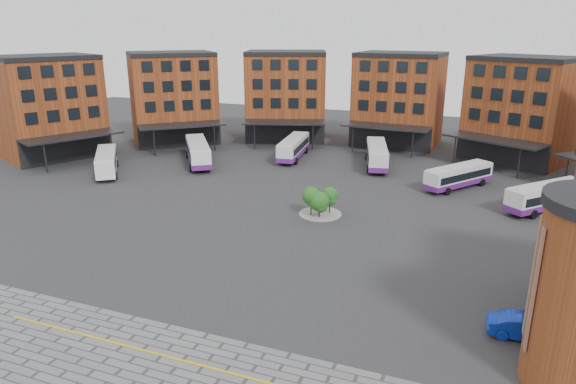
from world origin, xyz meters
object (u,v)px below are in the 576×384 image
(bus_f, at_px, (547,196))
(bus_e, at_px, (459,176))
(tree_island, at_px, (320,200))
(bus_d, at_px, (377,155))
(bus_a, at_px, (106,161))
(bus_c, at_px, (293,147))
(bus_b, at_px, (198,152))
(blue_car, at_px, (526,327))

(bus_f, bearing_deg, bus_e, -165.98)
(tree_island, bearing_deg, bus_e, 50.42)
(bus_d, distance_m, bus_f, 23.21)
(bus_a, distance_m, bus_c, 25.89)
(bus_d, distance_m, bus_e, 12.88)
(tree_island, distance_m, bus_c, 24.35)
(bus_a, bearing_deg, bus_c, 1.72)
(bus_d, relative_size, bus_e, 1.21)
(bus_a, bearing_deg, tree_island, -47.43)
(bus_b, distance_m, bus_c, 13.80)
(bus_a, height_order, blue_car, bus_a)
(bus_b, distance_m, blue_car, 50.38)
(tree_island, distance_m, bus_b, 26.16)
(bus_b, xyz_separation_m, bus_f, (43.88, -3.47, -0.18))
(bus_e, bearing_deg, tree_island, -94.49)
(bus_f, xyz_separation_m, blue_car, (-3.11, -26.11, -0.82))
(bus_d, distance_m, blue_car, 41.13)
(tree_island, relative_size, bus_f, 0.48)
(bus_a, distance_m, bus_e, 44.55)
(bus_c, bearing_deg, blue_car, -58.87)
(bus_c, bearing_deg, bus_d, -8.03)
(bus_e, height_order, bus_f, bus_f)
(bus_e, relative_size, bus_f, 1.01)
(tree_island, bearing_deg, bus_b, 148.35)
(bus_e, xyz_separation_m, blue_car, (6.02, -30.94, -0.75))
(blue_car, bearing_deg, tree_island, 45.41)
(tree_island, xyz_separation_m, bus_e, (12.48, 15.09, -0.20))
(tree_island, height_order, bus_e, tree_island)
(bus_b, height_order, bus_e, bus_b)
(bus_a, distance_m, bus_f, 52.82)
(bus_f, bearing_deg, bus_c, -157.46)
(bus_a, xyz_separation_m, bus_c, (19.95, 16.50, -0.09))
(bus_d, xyz_separation_m, bus_e, (11.17, -6.41, -0.18))
(bus_a, xyz_separation_m, bus_f, (52.58, 5.05, -0.15))
(bus_e, bearing_deg, bus_c, -160.66)
(bus_a, height_order, bus_d, bus_d)
(bus_e, bearing_deg, bus_a, -132.10)
(tree_island, bearing_deg, blue_car, -40.59)
(bus_a, height_order, bus_e, bus_a)
(tree_island, xyz_separation_m, bus_b, (-22.27, 13.72, 0.05))
(bus_b, xyz_separation_m, bus_c, (11.26, 7.99, -0.12))
(bus_d, bearing_deg, bus_b, -176.20)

